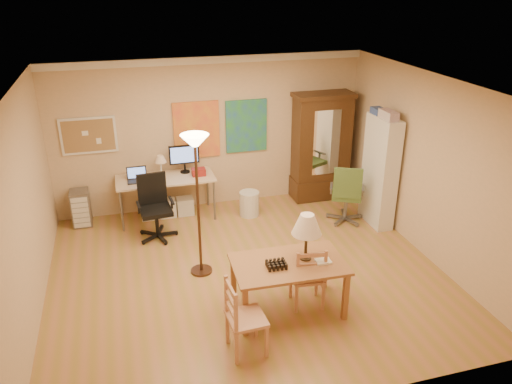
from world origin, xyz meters
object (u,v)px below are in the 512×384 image
object	(u,v)px
computer_desk	(168,192)
office_chair_black	(156,221)
office_chair_green	(346,207)
dining_table	(295,252)
armoire	(321,154)
bookshelf	(380,172)

from	to	relation	value
computer_desk	office_chair_black	size ratio (longest dim) A/B	1.58
office_chair_green	dining_table	bearing A→B (deg)	-129.24
dining_table	office_chair_black	world-z (taller)	dining_table
office_chair_black	dining_table	bearing A→B (deg)	-57.86
office_chair_green	armoire	xyz separation A→B (m)	(-0.03, 1.11, 0.59)
office_chair_black	armoire	xyz separation A→B (m)	(3.15, 0.78, 0.59)
bookshelf	armoire	bearing A→B (deg)	112.55
armoire	bookshelf	distance (m)	1.38
computer_desk	office_chair_green	world-z (taller)	computer_desk
office_chair_green	bookshelf	size ratio (longest dim) A/B	0.57
office_chair_green	armoire	distance (m)	1.26
computer_desk	office_chair_black	xyz separation A→B (m)	(-0.28, -0.70, -0.18)
dining_table	office_chair_black	xyz separation A→B (m)	(-1.50, 2.39, -0.55)
dining_table	office_chair_green	world-z (taller)	dining_table
dining_table	computer_desk	bearing A→B (deg)	111.60
office_chair_black	office_chair_green	bearing A→B (deg)	-5.98
dining_table	office_chair_green	distance (m)	2.71
dining_table	office_chair_green	xyz separation A→B (m)	(1.68, 2.06, -0.55)
office_chair_black	office_chair_green	distance (m)	3.20
computer_desk	office_chair_green	bearing A→B (deg)	-19.54
computer_desk	armoire	world-z (taller)	armoire
dining_table	armoire	xyz separation A→B (m)	(1.65, 3.17, 0.05)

